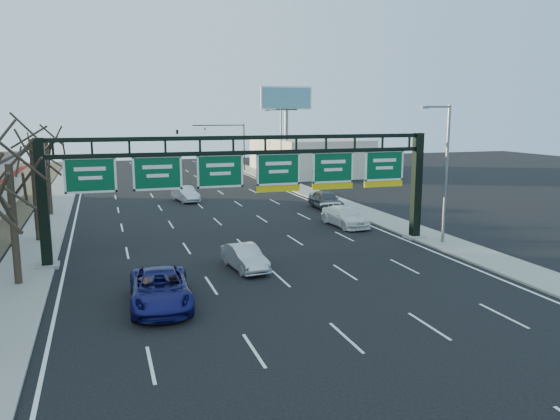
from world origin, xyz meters
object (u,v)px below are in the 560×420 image
object	(u,v)px
sign_gantry	(252,177)
car_blue_suv	(160,289)
car_silver_sedan	(245,257)
car_white_wagon	(345,216)

from	to	relation	value
sign_gantry	car_blue_suv	size ratio (longest dim) A/B	4.36
car_silver_sedan	car_white_wagon	xyz separation A→B (m)	(10.24, 9.07, 0.07)
car_blue_suv	car_white_wagon	distance (m)	20.38
car_silver_sedan	car_blue_suv	bearing A→B (deg)	-145.66
sign_gantry	car_silver_sedan	distance (m)	5.65
car_blue_suv	car_silver_sedan	xyz separation A→B (m)	(5.04, 4.43, -0.11)
car_blue_suv	car_silver_sedan	bearing A→B (deg)	44.52
sign_gantry	car_silver_sedan	size ratio (longest dim) A/B	6.01
sign_gantry	car_blue_suv	bearing A→B (deg)	-128.57
car_white_wagon	car_silver_sedan	bearing A→B (deg)	-142.69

